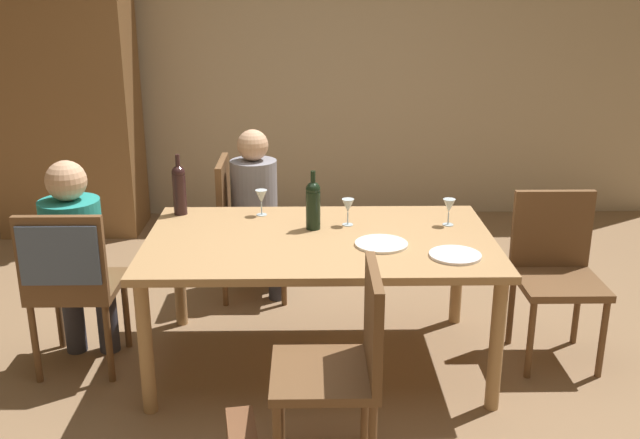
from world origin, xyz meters
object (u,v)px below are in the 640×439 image
at_px(chair_near, 345,358).
at_px(person_man_bearded, 258,201).
at_px(chair_far_left, 241,218).
at_px(chair_left_end, 68,272).
at_px(wine_glass_near_right, 449,207).
at_px(dinner_plate_host, 381,244).
at_px(chair_right_end, 555,264).
at_px(wine_glass_near_left, 348,207).
at_px(person_woman_host, 76,249).
at_px(dining_table, 320,251).
at_px(wine_bottle_tall_green, 313,204).
at_px(dinner_plate_guest_left, 455,255).
at_px(armoire_cabinet, 65,99).
at_px(wine_bottle_dark_red, 179,188).
at_px(wine_glass_centre, 261,197).

xyz_separation_m(chair_near, person_man_bearded, (-0.47, 1.85, 0.11)).
relative_size(chair_far_left, chair_near, 1.00).
bearing_deg(chair_left_end, wine_glass_near_right, 9.00).
bearing_deg(dinner_plate_host, chair_right_end, 11.94).
bearing_deg(dinner_plate_host, wine_glass_near_left, 115.58).
bearing_deg(person_woman_host, dining_table, -1.15).
xyz_separation_m(dining_table, chair_left_end, (-1.29, -0.12, -0.06)).
distance_m(person_man_bearded, wine_bottle_tall_green, 0.88).
xyz_separation_m(person_man_bearded, wine_glass_near_right, (1.09, -0.73, 0.19)).
distance_m(chair_far_left, chair_near, 1.94).
height_order(person_woman_host, dinner_plate_host, person_woman_host).
xyz_separation_m(person_woman_host, dinner_plate_guest_left, (1.95, -0.31, 0.07)).
bearing_deg(dinner_plate_guest_left, wine_bottle_tall_green, 148.24).
distance_m(chair_near, person_man_bearded, 1.91).
bearing_deg(armoire_cabinet, chair_far_left, -42.15).
height_order(chair_near, wine_bottle_tall_green, wine_bottle_tall_green).
xyz_separation_m(wine_bottle_dark_red, dinner_plate_guest_left, (1.45, -0.70, -0.15)).
height_order(armoire_cabinet, chair_near, armoire_cabinet).
xyz_separation_m(chair_right_end, wine_glass_centre, (-1.62, 0.30, 0.30)).
height_order(person_woman_host, person_man_bearded, person_woman_host).
relative_size(armoire_cabinet, chair_left_end, 2.37).
height_order(wine_glass_centre, wine_glass_near_right, same).
distance_m(chair_far_left, dinner_plate_host, 1.34).
height_order(wine_glass_near_left, dinner_plate_host, wine_glass_near_left).
bearing_deg(wine_glass_near_left, wine_bottle_tall_green, -163.03).
distance_m(chair_right_end, dinner_plate_guest_left, 0.76).
bearing_deg(wine_bottle_dark_red, wine_glass_near_left, -12.66).
xyz_separation_m(person_woman_host, dinner_plate_host, (1.60, -0.15, 0.07)).
bearing_deg(dinner_plate_guest_left, person_woman_host, 170.99).
bearing_deg(dining_table, chair_near, -84.62).
bearing_deg(person_woman_host, wine_glass_near_right, 4.77).
relative_size(wine_glass_near_right, dinner_plate_guest_left, 0.58).
xyz_separation_m(wine_bottle_dark_red, wine_glass_near_left, (0.95, -0.21, -0.05)).
bearing_deg(chair_near, wine_glass_centre, 17.55).
xyz_separation_m(armoire_cabinet, wine_glass_near_left, (2.17, -2.09, -0.26)).
bearing_deg(wine_bottle_tall_green, armoire_cabinet, 132.56).
relative_size(wine_bottle_dark_red, dinner_plate_host, 1.30).
height_order(chair_left_end, dinner_plate_guest_left, chair_left_end).
distance_m(chair_left_end, chair_right_end, 2.59).
distance_m(chair_right_end, wine_glass_near_left, 1.18).
distance_m(dining_table, person_man_bearded, 1.00).
distance_m(armoire_cabinet, dinner_plate_guest_left, 3.73).
bearing_deg(chair_left_end, wine_bottle_tall_green, 12.06).
relative_size(dining_table, person_man_bearded, 1.63).
xyz_separation_m(dining_table, chair_right_end, (1.29, 0.09, -0.12)).
relative_size(chair_far_left, wine_bottle_tall_green, 2.85).
bearing_deg(dinner_plate_guest_left, wine_bottle_dark_red, 154.28).
bearing_deg(person_man_bearded, dinner_plate_host, 33.58).
height_order(dining_table, wine_glass_near_left, wine_glass_near_left).
bearing_deg(wine_bottle_tall_green, chair_near, -83.52).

